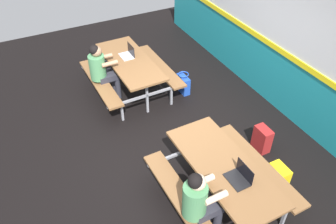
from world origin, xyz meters
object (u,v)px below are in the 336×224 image
at_px(laptop_silver, 128,54).
at_px(backpack_dark, 278,178).
at_px(student_nearer, 102,68).
at_px(student_further, 200,200).
at_px(picnic_table_left, 130,68).
at_px(tote_bag_bright, 183,84).
at_px(laptop_dark, 240,177).
at_px(picnic_table_right, 223,174).
at_px(satchel_spare, 262,139).

relative_size(laptop_silver, backpack_dark, 0.74).
height_order(student_nearer, student_further, same).
bearing_deg(picnic_table_left, tote_bag_bright, 63.02).
distance_m(laptop_silver, backpack_dark, 3.59).
distance_m(student_nearer, tote_bag_bright, 1.65).
bearing_deg(laptop_dark, picnic_table_right, -171.49).
bearing_deg(backpack_dark, laptop_silver, -164.31).
xyz_separation_m(picnic_table_right, satchel_spare, (-0.55, 1.20, -0.36)).
bearing_deg(satchel_spare, backpack_dark, -22.67).
distance_m(student_nearer, laptop_dark, 3.43).
bearing_deg(student_nearer, laptop_silver, 103.39).
relative_size(student_further, satchel_spare, 2.74).
height_order(student_further, backpack_dark, student_further).
xyz_separation_m(backpack_dark, tote_bag_bright, (-2.78, -0.06, -0.02)).
height_order(picnic_table_left, picnic_table_right, same).
bearing_deg(student_further, student_nearer, -178.10).
xyz_separation_m(student_nearer, laptop_dark, (3.35, 0.71, 0.08)).
xyz_separation_m(picnic_table_right, laptop_dark, (0.28, 0.04, 0.21)).
xyz_separation_m(laptop_dark, backpack_dark, (-0.08, 0.84, -0.57)).
distance_m(student_nearer, backpack_dark, 3.65).
relative_size(student_further, laptop_silver, 3.73).
xyz_separation_m(picnic_table_right, backpack_dark, (0.20, 0.89, -0.36)).
bearing_deg(tote_bag_bright, picnic_table_left, -116.98).
bearing_deg(picnic_table_right, tote_bag_bright, 162.23).
height_order(picnic_table_left, backpack_dark, picnic_table_left).
height_order(student_further, tote_bag_bright, student_further).
height_order(picnic_table_left, laptop_dark, laptop_dark).
relative_size(picnic_table_left, backpack_dark, 4.26).
distance_m(picnic_table_left, student_further, 3.39).
bearing_deg(picnic_table_left, laptop_dark, 2.56).
height_order(laptop_silver, laptop_dark, same).
bearing_deg(laptop_silver, satchel_spare, 25.60).
distance_m(student_nearer, satchel_spare, 3.17).
xyz_separation_m(student_nearer, student_further, (3.38, 0.11, 0.00)).
distance_m(picnic_table_right, laptop_dark, 0.36).
distance_m(laptop_silver, laptop_dark, 3.50).
height_order(laptop_dark, tote_bag_bright, laptop_dark).
relative_size(picnic_table_left, student_nearer, 1.55).
bearing_deg(tote_bag_bright, student_nearer, -108.40).
relative_size(laptop_silver, satchel_spare, 0.74).
distance_m(picnic_table_left, laptop_dark, 3.34).
distance_m(picnic_table_left, picnic_table_right, 3.05).
bearing_deg(laptop_silver, laptop_dark, 1.87).
height_order(student_further, laptop_dark, student_further).
height_order(picnic_table_right, satchel_spare, picnic_table_right).
distance_m(picnic_table_left, tote_bag_bright, 1.11).
bearing_deg(laptop_dark, tote_bag_bright, 164.68).
height_order(student_nearer, laptop_silver, student_nearer).
relative_size(laptop_silver, laptop_dark, 1.00).
bearing_deg(laptop_dark, student_nearer, -168.11).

